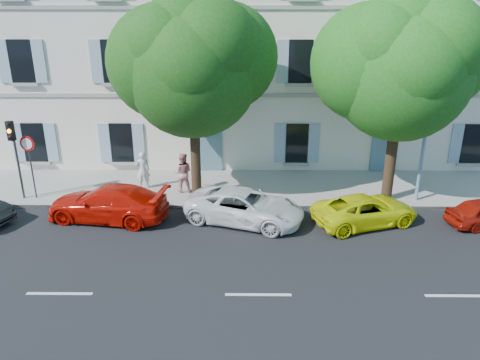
{
  "coord_description": "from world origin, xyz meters",
  "views": [
    {
      "loc": [
        -0.44,
        -15.89,
        8.26
      ],
      "look_at": [
        -0.61,
        2.0,
        1.4
      ],
      "focal_mm": 35.0,
      "sensor_mm": 36.0,
      "label": 1
    }
  ],
  "objects_px": {
    "street_lamp": "(431,104)",
    "pedestrian_a": "(143,170)",
    "car_white_coupe": "(245,207)",
    "road_sign": "(29,154)",
    "tree_left": "(192,71)",
    "traffic_light": "(13,143)",
    "pedestrian_b": "(183,173)",
    "tree_right": "(401,72)",
    "car_yellow_supercar": "(365,210)",
    "car_red_coupe": "(108,203)"
  },
  "relations": [
    {
      "from": "car_red_coupe",
      "to": "road_sign",
      "type": "xyz_separation_m",
      "value": [
        -3.71,
        1.79,
        1.48
      ]
    },
    {
      "from": "tree_right",
      "to": "road_sign",
      "type": "distance_m",
      "value": 15.76
    },
    {
      "from": "car_yellow_supercar",
      "to": "pedestrian_b",
      "type": "height_order",
      "value": "pedestrian_b"
    },
    {
      "from": "car_red_coupe",
      "to": "pedestrian_b",
      "type": "relative_size",
      "value": 2.66
    },
    {
      "from": "pedestrian_b",
      "to": "traffic_light",
      "type": "bearing_deg",
      "value": 8.64
    },
    {
      "from": "pedestrian_a",
      "to": "tree_left",
      "type": "bearing_deg",
      "value": 140.81
    },
    {
      "from": "car_red_coupe",
      "to": "pedestrian_a",
      "type": "relative_size",
      "value": 2.76
    },
    {
      "from": "tree_left",
      "to": "pedestrian_b",
      "type": "bearing_deg",
      "value": 142.83
    },
    {
      "from": "tree_left",
      "to": "pedestrian_b",
      "type": "height_order",
      "value": "tree_left"
    },
    {
      "from": "street_lamp",
      "to": "pedestrian_a",
      "type": "distance_m",
      "value": 12.68
    },
    {
      "from": "car_yellow_supercar",
      "to": "road_sign",
      "type": "height_order",
      "value": "road_sign"
    },
    {
      "from": "pedestrian_a",
      "to": "pedestrian_b",
      "type": "relative_size",
      "value": 0.96
    },
    {
      "from": "tree_right",
      "to": "pedestrian_b",
      "type": "xyz_separation_m",
      "value": [
        -8.98,
        0.82,
        -4.56
      ]
    },
    {
      "from": "car_yellow_supercar",
      "to": "traffic_light",
      "type": "distance_m",
      "value": 14.75
    },
    {
      "from": "car_white_coupe",
      "to": "road_sign",
      "type": "distance_m",
      "value": 9.53
    },
    {
      "from": "car_red_coupe",
      "to": "tree_right",
      "type": "xyz_separation_m",
      "value": [
        11.67,
        1.78,
        4.92
      ]
    },
    {
      "from": "tree_right",
      "to": "car_yellow_supercar",
      "type": "bearing_deg",
      "value": -124.61
    },
    {
      "from": "car_yellow_supercar",
      "to": "street_lamp",
      "type": "height_order",
      "value": "street_lamp"
    },
    {
      "from": "road_sign",
      "to": "tree_left",
      "type": "bearing_deg",
      "value": 2.54
    },
    {
      "from": "traffic_light",
      "to": "pedestrian_b",
      "type": "height_order",
      "value": "traffic_light"
    },
    {
      "from": "car_red_coupe",
      "to": "traffic_light",
      "type": "xyz_separation_m",
      "value": [
        -4.23,
        1.67,
        1.98
      ]
    },
    {
      "from": "tree_right",
      "to": "street_lamp",
      "type": "bearing_deg",
      "value": -9.11
    },
    {
      "from": "car_yellow_supercar",
      "to": "pedestrian_b",
      "type": "relative_size",
      "value": 2.29
    },
    {
      "from": "car_yellow_supercar",
      "to": "pedestrian_a",
      "type": "height_order",
      "value": "pedestrian_a"
    },
    {
      "from": "tree_right",
      "to": "road_sign",
      "type": "height_order",
      "value": "tree_right"
    },
    {
      "from": "tree_right",
      "to": "traffic_light",
      "type": "relative_size",
      "value": 2.44
    },
    {
      "from": "street_lamp",
      "to": "pedestrian_b",
      "type": "xyz_separation_m",
      "value": [
        -10.26,
        1.03,
        -3.32
      ]
    },
    {
      "from": "tree_right",
      "to": "pedestrian_b",
      "type": "height_order",
      "value": "tree_right"
    },
    {
      "from": "tree_left",
      "to": "car_red_coupe",
      "type": "bearing_deg",
      "value": -147.94
    },
    {
      "from": "tree_left",
      "to": "tree_right",
      "type": "bearing_deg",
      "value": -2.23
    },
    {
      "from": "road_sign",
      "to": "pedestrian_a",
      "type": "xyz_separation_m",
      "value": [
        4.53,
        1.21,
        -1.16
      ]
    },
    {
      "from": "tree_right",
      "to": "street_lamp",
      "type": "height_order",
      "value": "tree_right"
    },
    {
      "from": "street_lamp",
      "to": "pedestrian_a",
      "type": "bearing_deg",
      "value": 173.27
    },
    {
      "from": "street_lamp",
      "to": "traffic_light",
      "type": "bearing_deg",
      "value": 179.66
    },
    {
      "from": "car_yellow_supercar",
      "to": "road_sign",
      "type": "bearing_deg",
      "value": 62.59
    },
    {
      "from": "car_white_coupe",
      "to": "street_lamp",
      "type": "bearing_deg",
      "value": -58.2
    },
    {
      "from": "tree_left",
      "to": "tree_right",
      "type": "relative_size",
      "value": 1.0
    },
    {
      "from": "car_red_coupe",
      "to": "car_yellow_supercar",
      "type": "relative_size",
      "value": 1.16
    },
    {
      "from": "tree_right",
      "to": "traffic_light",
      "type": "height_order",
      "value": "tree_right"
    },
    {
      "from": "traffic_light",
      "to": "street_lamp",
      "type": "bearing_deg",
      "value": -0.34
    },
    {
      "from": "car_white_coupe",
      "to": "traffic_light",
      "type": "height_order",
      "value": "traffic_light"
    },
    {
      "from": "car_white_coupe",
      "to": "pedestrian_b",
      "type": "distance_m",
      "value": 3.97
    },
    {
      "from": "car_yellow_supercar",
      "to": "pedestrian_a",
      "type": "distance_m",
      "value": 9.98
    },
    {
      "from": "car_yellow_supercar",
      "to": "tree_right",
      "type": "distance_m",
      "value": 5.65
    },
    {
      "from": "road_sign",
      "to": "pedestrian_b",
      "type": "bearing_deg",
      "value": 7.24
    },
    {
      "from": "car_red_coupe",
      "to": "pedestrian_a",
      "type": "bearing_deg",
      "value": 174.14
    },
    {
      "from": "street_lamp",
      "to": "pedestrian_a",
      "type": "relative_size",
      "value": 4.27
    },
    {
      "from": "car_red_coupe",
      "to": "street_lamp",
      "type": "relative_size",
      "value": 0.65
    },
    {
      "from": "car_red_coupe",
      "to": "car_yellow_supercar",
      "type": "xyz_separation_m",
      "value": [
        10.23,
        -0.31,
        -0.12
      ]
    },
    {
      "from": "pedestrian_b",
      "to": "road_sign",
      "type": "bearing_deg",
      "value": 8.23
    }
  ]
}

